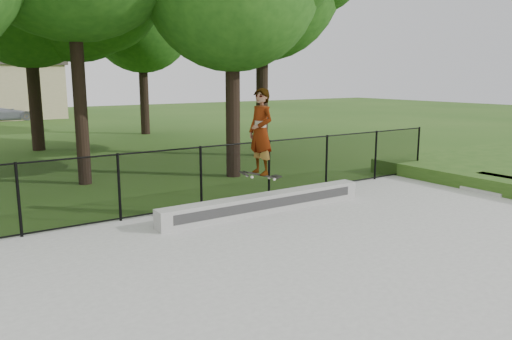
% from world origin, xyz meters
% --- Properties ---
extents(ground, '(100.00, 100.00, 0.00)m').
position_xyz_m(ground, '(0.00, 0.00, 0.00)').
color(ground, '#274C15').
rests_on(ground, ground).
extents(concrete_slab, '(14.00, 12.00, 0.06)m').
position_xyz_m(concrete_slab, '(0.00, 0.00, 0.03)').
color(concrete_slab, '#9B9A96').
rests_on(concrete_slab, ground).
extents(grind_ledge, '(5.41, 0.40, 0.43)m').
position_xyz_m(grind_ledge, '(1.05, 4.70, 0.27)').
color(grind_ledge, '#B2B3AE').
rests_on(grind_ledge, concrete_slab).
extents(car_c, '(4.07, 2.04, 1.25)m').
position_xyz_m(car_c, '(-0.34, 35.66, 0.62)').
color(car_c, '#9093A3').
rests_on(car_c, ground).
extents(skater_airborne, '(0.82, 0.72, 2.08)m').
position_xyz_m(skater_airborne, '(0.73, 4.45, 1.96)').
color(skater_airborne, black).
rests_on(skater_airborne, ground).
extents(chainlink_fence, '(16.06, 0.06, 1.50)m').
position_xyz_m(chainlink_fence, '(0.00, 5.90, 0.81)').
color(chainlink_fence, black).
rests_on(chainlink_fence, concrete_slab).
extents(concrete_steps, '(1.07, 1.20, 0.45)m').
position_xyz_m(concrete_steps, '(7.59, 3.00, 0.17)').
color(concrete_steps, '#9B9A96').
rests_on(concrete_steps, ground).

